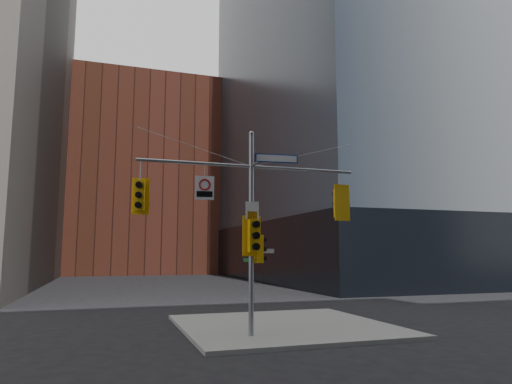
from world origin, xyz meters
TOP-DOWN VIEW (x-y plane):
  - ground at (0.00, 0.00)m, footprint 160.00×160.00m
  - sidewalk_corner at (2.00, 4.00)m, footprint 8.00×8.00m
  - podium_ne at (28.00, 32.00)m, footprint 36.40×36.40m
  - brick_midrise at (0.00, 58.00)m, footprint 26.00×20.00m
  - signal_assembly at (0.00, 1.99)m, footprint 8.00×0.80m
  - traffic_light_west_arm at (-3.83, 2.01)m, footprint 0.57×0.54m
  - traffic_light_east_arm at (3.48, 1.99)m, footprint 0.65×0.54m
  - traffic_light_pole_side at (0.32, 2.01)m, footprint 0.41×0.35m
  - traffic_light_pole_front at (-0.00, 1.73)m, footprint 0.67×0.55m
  - street_sign_blade at (0.96, 2.00)m, footprint 1.59×0.22m
  - regulatory_sign_arm at (-1.69, 1.97)m, footprint 0.65×0.11m
  - regulatory_sign_pole at (0.00, 1.88)m, footprint 0.49×0.06m
  - street_blade_ew at (0.45, 2.00)m, footprint 0.77×0.11m
  - street_blade_ns at (0.00, 2.45)m, footprint 0.11×0.66m

SIDE VIEW (x-z plane):
  - ground at x=0.00m, z-range 0.00..0.00m
  - sidewalk_corner at x=2.00m, z-range 0.00..0.15m
  - street_blade_ns at x=0.00m, z-range 2.62..2.75m
  - podium_ne at x=28.00m, z-range 0.00..6.00m
  - street_blade_ew at x=0.45m, z-range 2.93..3.08m
  - traffic_light_pole_side at x=0.32m, z-range 2.59..3.57m
  - traffic_light_pole_front at x=0.00m, z-range 2.82..4.23m
  - regulatory_sign_pole at x=0.00m, z-range 4.07..4.71m
  - signal_assembly at x=0.00m, z-range 0.77..8.07m
  - traffic_light_west_arm at x=-3.83m, z-range 4.19..5.41m
  - traffic_light_east_arm at x=3.48m, z-range 4.12..5.48m
  - regulatory_sign_arm at x=-1.69m, z-range 4.77..5.59m
  - street_sign_blade at x=0.96m, z-range 6.19..6.51m
  - brick_midrise at x=0.00m, z-range 0.00..28.00m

